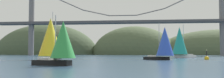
% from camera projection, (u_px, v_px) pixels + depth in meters
% --- Properties ---
extents(ground_plane, '(360.00, 360.00, 0.00)m').
position_uv_depth(ground_plane, '(71.00, 70.00, 25.57)').
color(ground_plane, '#2D4760').
extents(headland_center, '(55.32, 44.00, 37.26)m').
position_uv_depth(headland_center, '(134.00, 55.00, 159.14)').
color(headland_center, '#4C5B3D').
rests_on(headland_center, ground_plane).
extents(headland_left, '(71.28, 44.00, 41.24)m').
position_uv_depth(headland_left, '(46.00, 55.00, 165.36)').
color(headland_left, '#425138').
rests_on(headland_left, ground_plane).
extents(headland_right, '(84.01, 44.00, 32.29)m').
position_uv_depth(headland_right, '(221.00, 55.00, 153.44)').
color(headland_right, '#4C5B3D').
rests_on(headland_right, ground_plane).
extents(suspension_bridge, '(131.39, 6.00, 38.86)m').
position_uv_depth(suspension_bridge, '(123.00, 20.00, 120.87)').
color(suspension_bridge, slate).
rests_on(suspension_bridge, ground_plane).
extents(sailboat_teal_sail, '(8.91, 7.28, 10.68)m').
position_uv_depth(sailboat_teal_sail, '(180.00, 42.00, 76.35)').
color(sailboat_teal_sail, white).
rests_on(sailboat_teal_sail, ground_plane).
extents(sailboat_yellow_sail, '(5.90, 9.95, 11.42)m').
position_uv_depth(sailboat_yellow_sail, '(51.00, 38.00, 55.60)').
color(sailboat_yellow_sail, black).
rests_on(sailboat_yellow_sail, ground_plane).
extents(sailboat_blue_spinnaker, '(7.47, 4.83, 8.78)m').
position_uv_depth(sailboat_blue_spinnaker, '(164.00, 42.00, 57.05)').
color(sailboat_blue_spinnaker, black).
rests_on(sailboat_blue_spinnaker, ground_plane).
extents(sailboat_green_sail, '(6.73, 4.17, 6.99)m').
position_uv_depth(sailboat_green_sail, '(62.00, 42.00, 33.23)').
color(sailboat_green_sail, black).
rests_on(sailboat_green_sail, ground_plane).
extents(channel_buoy, '(1.10, 1.10, 2.64)m').
position_uv_depth(channel_buoy, '(207.00, 58.00, 58.58)').
color(channel_buoy, gold).
rests_on(channel_buoy, ground_plane).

